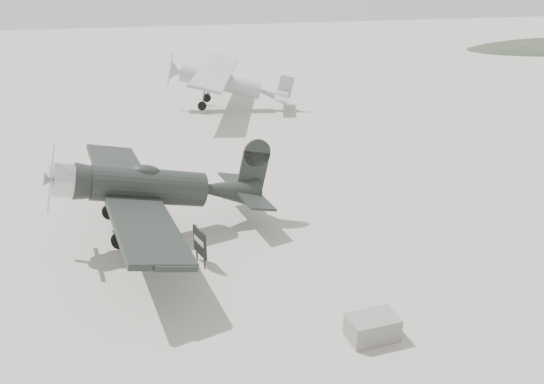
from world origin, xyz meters
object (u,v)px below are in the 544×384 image
at_px(equipment_block, 372,327).
at_px(sign_board, 200,243).
at_px(highwing_monoplane, 226,79).
at_px(lowwing_monoplane, 160,187).

height_order(equipment_block, sign_board, sign_board).
xyz_separation_m(highwing_monoplane, sign_board, (-4.79, -21.57, -1.38)).
bearing_deg(equipment_block, sign_board, 128.33).
bearing_deg(sign_board, equipment_block, -68.32).
bearing_deg(equipment_block, highwing_monoplane, 88.71).
height_order(lowwing_monoplane, equipment_block, lowwing_monoplane).
relative_size(highwing_monoplane, equipment_block, 8.91).
distance_m(highwing_monoplane, equipment_block, 26.93).
bearing_deg(lowwing_monoplane, sign_board, -75.72).
relative_size(lowwing_monoplane, equipment_block, 8.35).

